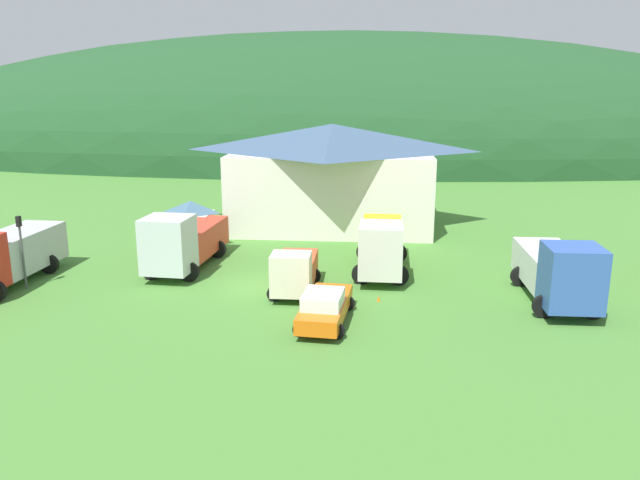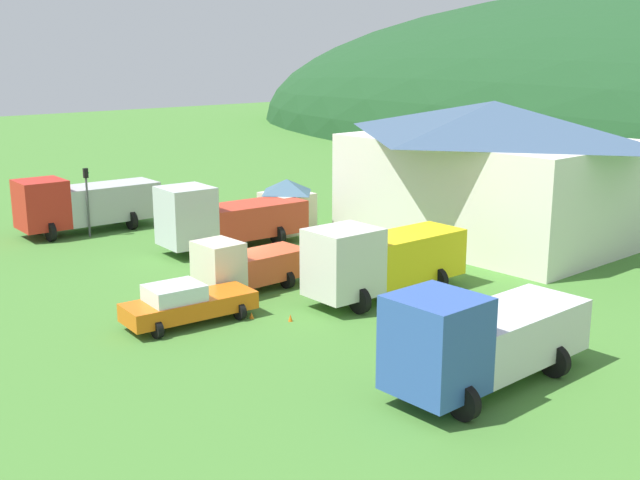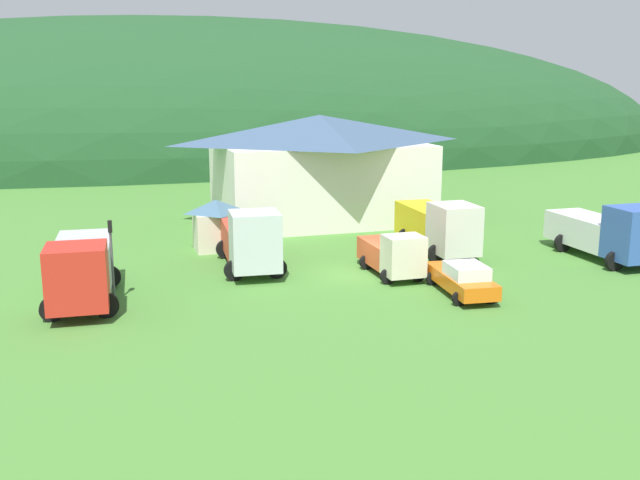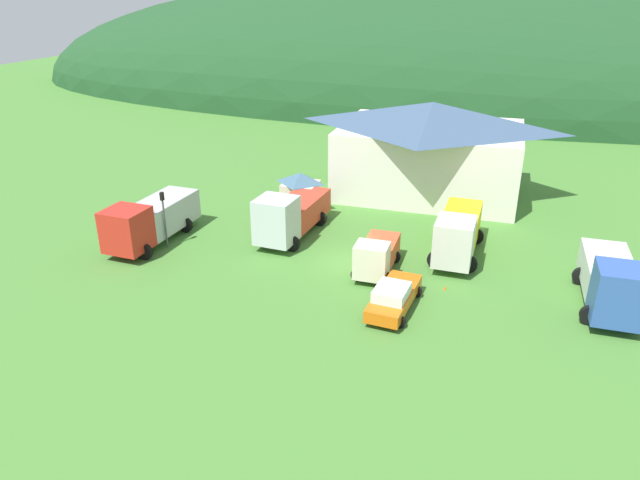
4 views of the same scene
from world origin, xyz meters
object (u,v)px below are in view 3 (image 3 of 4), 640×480
crane_truck_red (81,268)px  traffic_cone_mid_row (475,274)px  play_shed_cream (216,224)px  traffic_cone_near_pickup (462,281)px  box_truck_blue (608,232)px  traffic_light_west (112,252)px  depot_building (319,166)px  light_truck_cream (393,254)px  tow_truck_silver (250,239)px  flatbed_truck_yellow (438,225)px  service_pickup_orange (462,278)px

crane_truck_red → traffic_cone_mid_row: crane_truck_red is taller
play_shed_cream → traffic_cone_near_pickup: 15.62m
box_truck_blue → traffic_cone_near_pickup: 10.32m
box_truck_blue → traffic_light_west: size_ratio=1.97×
depot_building → light_truck_cream: depot_building is taller
box_truck_blue → tow_truck_silver: bearing=-101.9°
box_truck_blue → traffic_light_west: 27.65m
crane_truck_red → traffic_cone_near_pickup: size_ratio=15.99×
crane_truck_red → light_truck_cream: 15.85m
depot_building → light_truck_cream: (-0.90, -16.38, -2.78)m
crane_truck_red → box_truck_blue: (29.04, -0.33, -0.04)m
play_shed_cream → box_truck_blue: size_ratio=0.40×
depot_building → traffic_cone_near_pickup: (2.22, -18.32, -3.99)m
flatbed_truck_yellow → traffic_cone_near_pickup: 6.24m
service_pickup_orange → light_truck_cream: bearing=-150.2°
tow_truck_silver → light_truck_cream: (7.01, -3.69, -0.52)m
play_shed_cream → traffic_cone_mid_row: bearing=-38.4°
light_truck_cream → box_truck_blue: 13.22m
play_shed_cream → light_truck_cream: (8.02, -8.89, -0.40)m
play_shed_cream → box_truck_blue: (21.23, -9.40, 0.08)m
traffic_cone_mid_row → play_shed_cream: bearing=141.6°
play_shed_cream → flatbed_truck_yellow: 13.53m
depot_building → service_pickup_orange: (1.00, -20.57, -3.16)m
depot_building → light_truck_cream: 16.64m
tow_truck_silver → flatbed_truck_yellow: size_ratio=1.06×
light_truck_cream → flatbed_truck_yellow: size_ratio=0.66×
play_shed_cream → traffic_cone_near_pickup: bearing=-44.2°
play_shed_cream → service_pickup_orange: 16.44m
crane_truck_red → light_truck_cream: bearing=93.7°
traffic_cone_near_pickup → play_shed_cream: bearing=135.8°
light_truck_cream → traffic_light_west: size_ratio=1.30×
flatbed_truck_yellow → service_pickup_orange: (-2.64, -8.07, -0.92)m
traffic_cone_near_pickup → crane_truck_red: bearing=174.7°
crane_truck_red → tow_truck_silver: 9.64m
box_truck_blue → service_pickup_orange: box_truck_blue is taller
depot_building → traffic_cone_mid_row: depot_building is taller
play_shed_cream → light_truck_cream: size_ratio=0.61×
flatbed_truck_yellow → traffic_light_west: size_ratio=1.98×
service_pickup_orange → flatbed_truck_yellow: bearing=167.2°
depot_building → service_pickup_orange: size_ratio=2.95×
service_pickup_orange → traffic_light_west: size_ratio=1.35×
traffic_cone_mid_row → traffic_light_west: bearing=178.6°
play_shed_cream → service_pickup_orange: size_ratio=0.58×
crane_truck_red → service_pickup_orange: 18.22m
play_shed_cream → service_pickup_orange: play_shed_cream is taller
depot_building → traffic_light_west: depot_building is taller
flatbed_truck_yellow → service_pickup_orange: 8.55m
tow_truck_silver → box_truck_blue: size_ratio=1.07×
traffic_light_west → traffic_cone_mid_row: (18.83, -0.47, -2.45)m
depot_building → play_shed_cream: 11.89m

